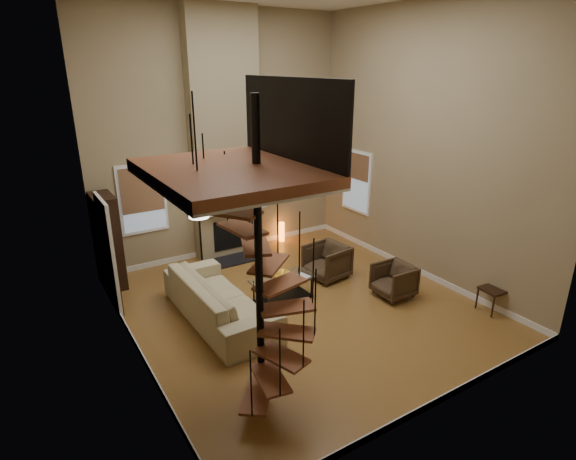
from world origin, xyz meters
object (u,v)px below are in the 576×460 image
hutch (108,242)px  accent_lamp (282,232)px  coffee_table (283,286)px  armchair_far (396,279)px  sofa (218,299)px  armchair_near (329,261)px  side_chair (498,284)px  floor_lamp (199,216)px

hutch → accent_lamp: (4.25, 0.27, -0.70)m
hutch → coffee_table: size_ratio=1.56×
armchair_far → sofa: bearing=-106.0°
armchair_far → coffee_table: size_ratio=0.57×
hutch → coffee_table: 3.65m
sofa → armchair_near: sofa is taller
sofa → side_chair: side_chair is taller
hutch → armchair_near: hutch is taller
accent_lamp → floor_lamp: bearing=-158.2°
accent_lamp → side_chair: side_chair is taller
armchair_near → side_chair: 3.29m
armchair_far → accent_lamp: 3.76m
hutch → armchair_far: bearing=-37.0°
hutch → accent_lamp: bearing=3.7°
accent_lamp → side_chair: 5.35m
coffee_table → accent_lamp: (1.61, 2.71, -0.03)m
sofa → armchair_far: size_ratio=3.94×
sofa → accent_lamp: size_ratio=5.62×
hutch → armchair_near: bearing=-26.9°
sofa → armchair_far: sofa is taller
hutch → armchair_far: (4.60, -3.47, -0.60)m
hutch → armchair_far: hutch is taller
coffee_table → floor_lamp: size_ratio=0.72×
armchair_near → coffee_table: (-1.40, -0.39, -0.07)m
floor_lamp → accent_lamp: size_ratio=3.46×
armchair_near → accent_lamp: armchair_near is taller
armchair_far → coffee_table: bearing=-116.0°
armchair_near → side_chair: bearing=24.4°
armchair_far → accent_lamp: armchair_far is taller
hutch → side_chair: bearing=-40.0°
armchair_near → floor_lamp: (-2.37, 1.29, 1.06)m
floor_lamp → coffee_table: bearing=-60.1°
armchair_far → side_chair: bearing=41.9°
armchair_near → armchair_far: bearing=14.4°
hutch → accent_lamp: 4.32m
sofa → hutch: bearing=27.3°
floor_lamp → sofa: bearing=-102.4°
sofa → floor_lamp: bearing=-13.5°
accent_lamp → coffee_table: bearing=-120.8°
armchair_far → side_chair: 1.81m
armchair_far → armchair_near: bearing=-156.6°
hutch → armchair_far: size_ratio=2.74×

